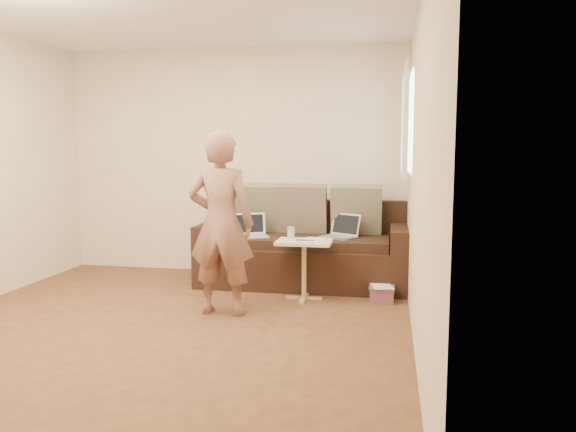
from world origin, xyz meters
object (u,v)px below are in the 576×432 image
object	(u,v)px
laptop_silver	(338,238)
person	(221,223)
sofa	(303,245)
side_table	(304,270)
laptop_white	(251,237)
drinking_glass	(291,233)
striped_box	(382,294)

from	to	relation	value
laptop_silver	person	world-z (taller)	person
sofa	person	distance (m)	1.40
side_table	laptop_white	bearing A→B (deg)	143.67
laptop_white	drinking_glass	size ratio (longest dim) A/B	2.86
person	drinking_glass	xyz separation A→B (m)	(0.50, 0.67, -0.17)
person	drinking_glass	bearing A→B (deg)	-126.27
side_table	laptop_silver	bearing A→B (deg)	64.14
sofa	drinking_glass	bearing A→B (deg)	-93.84
sofa	side_table	distance (m)	0.65
sofa	striped_box	distance (m)	1.08
laptop_silver	striped_box	xyz separation A→B (m)	(0.47, -0.53, -0.44)
laptop_white	drinking_glass	bearing A→B (deg)	-63.93
laptop_white	striped_box	distance (m)	1.52
drinking_glass	striped_box	size ratio (longest dim) A/B	0.50
sofa	drinking_glass	size ratio (longest dim) A/B	18.33
laptop_silver	drinking_glass	xyz separation A→B (m)	(-0.42, -0.51, 0.12)
sofa	laptop_white	distance (m)	0.57
laptop_silver	laptop_white	xyz separation A→B (m)	(-0.92, -0.10, 0.00)
striped_box	side_table	bearing A→B (deg)	-176.17
laptop_silver	striped_box	size ratio (longest dim) A/B	1.49
person	drinking_glass	distance (m)	0.86
laptop_white	person	size ratio (longest dim) A/B	0.21
side_table	person	bearing A→B (deg)	-136.65
striped_box	sofa	bearing A→B (deg)	145.92
person	drinking_glass	size ratio (longest dim) A/B	13.43
person	drinking_glass	world-z (taller)	person
laptop_white	side_table	distance (m)	0.83
laptop_white	person	bearing A→B (deg)	-114.97
laptop_white	person	xyz separation A→B (m)	(0.00, -1.08, 0.29)
drinking_glass	sofa	bearing A→B (deg)	86.16
sofa	laptop_white	xyz separation A→B (m)	(-0.54, -0.15, 0.10)
laptop_white	side_table	world-z (taller)	laptop_white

